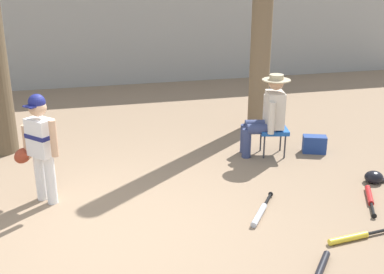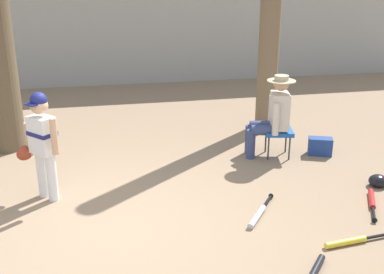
# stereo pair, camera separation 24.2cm
# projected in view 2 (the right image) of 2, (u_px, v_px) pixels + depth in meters

# --- Properties ---
(ground_plane) EXTENTS (60.00, 60.00, 0.00)m
(ground_plane) POSITION_uv_depth(u_px,v_px,m) (113.00, 232.00, 4.96)
(ground_plane) COLOR #897056
(concrete_back_wall) EXTENTS (18.00, 0.36, 3.18)m
(concrete_back_wall) POSITION_uv_depth(u_px,v_px,m) (95.00, 16.00, 10.75)
(concrete_back_wall) COLOR #9E9E99
(concrete_back_wall) RESTS_ON ground
(tree_behind_spectator) EXTENTS (0.45, 0.45, 4.53)m
(tree_behind_spectator) POSITION_uv_depth(u_px,v_px,m) (271.00, 5.00, 7.58)
(tree_behind_spectator) COLOR brown
(tree_behind_spectator) RESTS_ON ground
(young_ballplayer) EXTENTS (0.55, 0.47, 1.31)m
(young_ballplayer) POSITION_uv_depth(u_px,v_px,m) (42.00, 140.00, 5.45)
(young_ballplayer) COLOR white
(young_ballplayer) RESTS_ON ground
(folding_stool) EXTENTS (0.48, 0.48, 0.41)m
(folding_stool) POSITION_uv_depth(u_px,v_px,m) (278.00, 132.00, 6.85)
(folding_stool) COLOR #194C9E
(folding_stool) RESTS_ON ground
(seated_spectator) EXTENTS (0.68, 0.54, 1.20)m
(seated_spectator) POSITION_uv_depth(u_px,v_px,m) (272.00, 114.00, 6.76)
(seated_spectator) COLOR navy
(seated_spectator) RESTS_ON ground
(handbag_beside_stool) EXTENTS (0.38, 0.29, 0.26)m
(handbag_beside_stool) POSITION_uv_depth(u_px,v_px,m) (320.00, 146.00, 6.97)
(handbag_beside_stool) COLOR navy
(handbag_beside_stool) RESTS_ON ground
(bat_aluminum_silver) EXTENTS (0.52, 0.68, 0.07)m
(bat_aluminum_silver) POSITION_uv_depth(u_px,v_px,m) (259.00, 214.00, 5.25)
(bat_aluminum_silver) COLOR #B7BCC6
(bat_aluminum_silver) RESTS_ON ground
(bat_red_barrel) EXTENTS (0.41, 0.69, 0.07)m
(bat_red_barrel) POSITION_uv_depth(u_px,v_px,m) (372.00, 201.00, 5.54)
(bat_red_barrel) COLOR red
(bat_red_barrel) RESTS_ON ground
(bat_black_composite) EXTENTS (0.51, 0.58, 0.07)m
(bat_black_composite) POSITION_uv_depth(u_px,v_px,m) (314.00, 272.00, 4.25)
(bat_black_composite) COLOR black
(bat_black_composite) RESTS_ON ground
(bat_yellow_trainer) EXTENTS (0.77, 0.14, 0.07)m
(bat_yellow_trainer) POSITION_uv_depth(u_px,v_px,m) (351.00, 241.00, 4.73)
(bat_yellow_trainer) COLOR yellow
(bat_yellow_trainer) RESTS_ON ground
(batting_helmet_black) EXTENTS (0.28, 0.22, 0.16)m
(batting_helmet_black) POSITION_uv_depth(u_px,v_px,m) (378.00, 181.00, 5.98)
(batting_helmet_black) COLOR black
(batting_helmet_black) RESTS_ON ground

